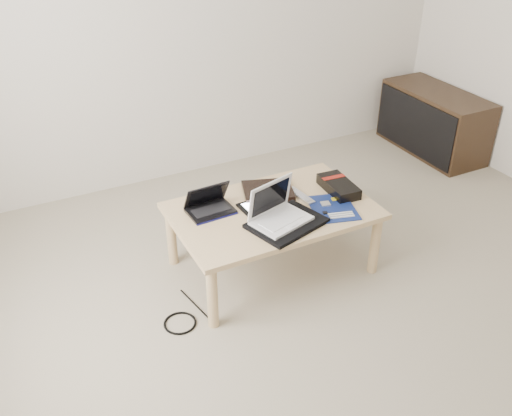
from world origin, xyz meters
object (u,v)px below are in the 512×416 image
coffee_table (273,216)px  white_laptop (278,212)px  gpu_box (338,186)px  netbook (209,206)px  media_cabinet (433,122)px

coffee_table → white_laptop: 0.18m
coffee_table → white_laptop: (-0.05, -0.14, 0.11)m
white_laptop → gpu_box: (0.48, 0.14, -0.03)m
netbook → white_laptop: size_ratio=0.75×
coffee_table → media_cabinet: size_ratio=1.22×
media_cabinet → netbook: netbook is taller
coffee_table → white_laptop: size_ratio=3.23×
netbook → white_laptop: 0.39m
white_laptop → gpu_box: 0.50m
coffee_table → gpu_box: bearing=0.0°
netbook → gpu_box: netbook is taller
coffee_table → media_cabinet: bearing=23.0°
white_laptop → media_cabinet: bearing=25.9°
gpu_box → netbook: bearing=170.0°
coffee_table → media_cabinet: 2.07m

